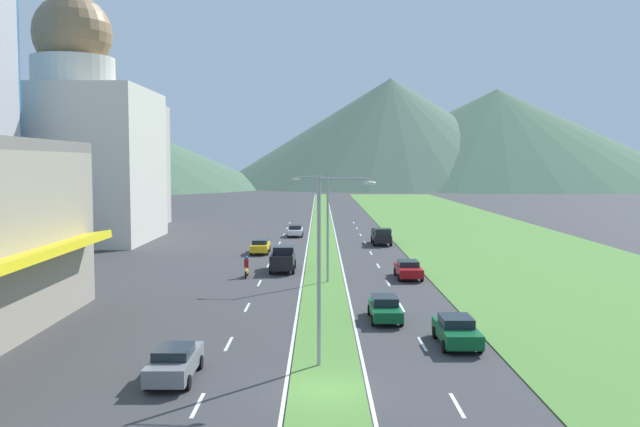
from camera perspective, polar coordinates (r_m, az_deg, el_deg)
ground_plane at (r=29.59m, az=0.77°, el=-14.53°), size 600.00×600.00×0.00m
grass_median at (r=88.53m, az=0.39°, el=-1.94°), size 3.20×240.00×0.06m
grass_verge_right at (r=90.96m, az=13.48°, el=-1.89°), size 24.00×240.00×0.06m
lane_dash_left_2 at (r=28.48m, az=-9.89°, el=-15.34°), size 0.16×2.80×0.01m
lane_dash_left_3 at (r=37.17m, az=-7.37°, el=-10.63°), size 0.16×2.80×0.01m
lane_dash_left_4 at (r=46.06m, az=-5.85°, el=-7.72°), size 0.16×2.80×0.01m
lane_dash_left_5 at (r=55.05m, az=-4.84°, el=-5.75°), size 0.16×2.80×0.01m
lane_dash_left_6 at (r=64.10m, az=-4.12°, el=-4.33°), size 0.16×2.80×0.01m
lane_dash_left_7 at (r=73.18m, az=-3.58°, el=-3.26°), size 0.16×2.80×0.01m
lane_dash_left_8 at (r=82.29m, az=-3.16°, el=-2.43°), size 0.16×2.80×0.01m
lane_dash_left_9 at (r=91.42m, az=-2.82°, el=-1.77°), size 0.16×2.80×0.01m
lane_dash_left_10 at (r=100.56m, az=-2.54°, el=-1.22°), size 0.16×2.80×0.01m
lane_dash_left_11 at (r=109.71m, az=-2.31°, el=-0.77°), size 0.16×2.80×0.01m
lane_dash_right_2 at (r=28.59m, az=11.47°, el=-15.29°), size 0.16×2.80×0.01m
lane_dash_right_3 at (r=37.25m, az=8.66°, el=-10.62°), size 0.16×2.80×0.01m
lane_dash_right_4 at (r=46.12m, az=6.97°, el=-7.71°), size 0.16×2.80×0.01m
lane_dash_right_5 at (r=55.10m, az=5.84°, el=-5.75°), size 0.16×2.80×0.01m
lane_dash_right_6 at (r=64.14m, az=5.03°, el=-4.33°), size 0.16×2.80×0.01m
lane_dash_right_7 at (r=73.22m, az=4.43°, el=-3.27°), size 0.16×2.80×0.01m
lane_dash_right_8 at (r=82.33m, az=3.95°, el=-2.43°), size 0.16×2.80×0.01m
lane_dash_right_9 at (r=91.45m, az=3.58°, el=-1.77°), size 0.16×2.80×0.01m
lane_dash_right_10 at (r=100.59m, az=3.27°, el=-1.23°), size 0.16×2.80×0.01m
lane_dash_right_11 at (r=109.74m, az=3.01°, el=-0.77°), size 0.16×2.80×0.01m
edge_line_median_left at (r=88.55m, az=-0.75°, el=-1.96°), size 0.16×240.00×0.01m
edge_line_median_right at (r=88.56m, az=1.52°, el=-1.96°), size 0.16×240.00×0.01m
domed_building at (r=88.85m, az=-19.39°, el=5.26°), size 18.09×18.09×29.57m
midrise_colored at (r=108.93m, az=-16.38°, el=3.86°), size 13.78×13.78×18.35m
hill_far_left at (r=283.47m, az=-20.37°, el=5.58°), size 163.53×163.53×35.22m
hill_far_center at (r=292.69m, az=6.04°, el=6.71°), size 146.49×146.49×44.95m
hill_far_right at (r=302.93m, az=14.58°, el=6.11°), size 168.54×168.54×40.65m
street_lamp_near at (r=31.93m, az=0.64°, el=-3.67°), size 2.69×0.45×8.93m
street_lamp_mid at (r=54.50m, az=0.49°, el=-0.58°), size 2.88×0.28×8.57m
car_1 at (r=42.22m, az=5.59°, el=-7.80°), size 1.88×4.63×1.44m
car_2 at (r=57.50m, az=7.51°, el=-4.59°), size 2.04×4.75×1.44m
car_3 at (r=37.16m, az=11.42°, el=-9.48°), size 2.01×4.66×1.49m
car_4 at (r=72.84m, az=-4.76°, el=-2.70°), size 1.91×4.71×1.48m
car_5 at (r=89.44m, az=-1.84°, el=-1.42°), size 1.93×4.60×1.46m
car_6 at (r=31.61m, az=-11.74°, el=-11.91°), size 1.92×4.79×1.49m
pickup_truck_0 at (r=80.54m, az=5.31°, el=-1.89°), size 2.18×5.40×2.00m
pickup_truck_1 at (r=61.15m, az=-2.88°, el=-3.81°), size 2.18×5.40×2.00m
motorcycle_rider at (r=57.77m, az=-5.90°, el=-4.54°), size 0.36×2.00×1.80m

